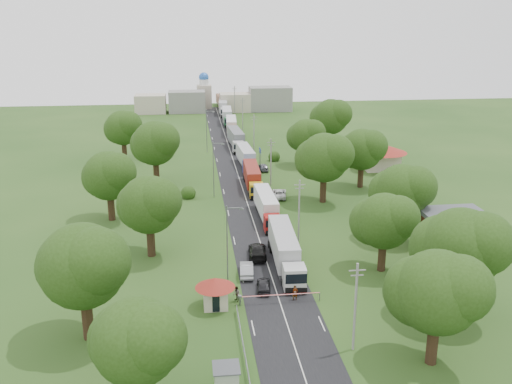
{
  "coord_description": "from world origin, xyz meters",
  "views": [
    {
      "loc": [
        -9.34,
        -81.45,
        30.6
      ],
      "look_at": [
        1.1,
        7.45,
        3.0
      ],
      "focal_mm": 40.0,
      "sensor_mm": 36.0,
      "label": 1
    }
  ],
  "objects": [
    {
      "name": "tree_6",
      "position": [
        14.99,
        35.14,
        6.6
      ],
      "size": [
        8.0,
        8.0,
        10.1
      ],
      "color": "#382616",
      "rests_on": "ground"
    },
    {
      "name": "truck_1",
      "position": [
        2.22,
        2.55,
        2.09
      ],
      "size": [
        2.62,
        14.19,
        3.93
      ],
      "color": "maroon",
      "rests_on": "ground"
    },
    {
      "name": "tree_8",
      "position": [
        -14.01,
        -41.86,
        6.6
      ],
      "size": [
        8.0,
        8.0,
        10.1
      ],
      "color": "#382616",
      "rests_on": "ground"
    },
    {
      "name": "lamp_2",
      "position": [
        -5.35,
        50.0,
        5.55
      ],
      "size": [
        2.03,
        0.22,
        10.0
      ],
      "color": "slate",
      "rests_on": "ground"
    },
    {
      "name": "tree_9",
      "position": [
        -20.01,
        -29.83,
        7.85
      ],
      "size": [
        9.6,
        9.6,
        12.05
      ],
      "color": "#382616",
      "rests_on": "ground"
    },
    {
      "name": "pole_4",
      "position": [
        5.5,
        77.0,
        4.68
      ],
      "size": [
        1.6,
        0.24,
        9.0
      ],
      "color": "gray",
      "rests_on": "ground"
    },
    {
      "name": "distant_town",
      "position": [
        0.68,
        110.0,
        3.49
      ],
      "size": [
        52.0,
        8.0,
        8.0
      ],
      "color": "gray",
      "rests_on": "ground"
    },
    {
      "name": "pole_2",
      "position": [
        5.5,
        21.0,
        4.68
      ],
      "size": [
        1.6,
        0.24,
        9.0
      ],
      "color": "gray",
      "rests_on": "ground"
    },
    {
      "name": "tree_3",
      "position": [
        19.99,
        -7.84,
        7.22
      ],
      "size": [
        8.8,
        8.8,
        11.07
      ],
      "color": "#382616",
      "rests_on": "ground"
    },
    {
      "name": "truck_2",
      "position": [
        1.85,
        19.48,
        2.13
      ],
      "size": [
        2.85,
        14.53,
        4.02
      ],
      "color": "gold",
      "rests_on": "ground"
    },
    {
      "name": "house_cream",
      "position": [
        30.0,
        30.0,
        3.64
      ],
      "size": [
        10.08,
        10.08,
        5.8
      ],
      "color": "#BDB19C",
      "rests_on": "ground"
    },
    {
      "name": "ground",
      "position": [
        0.0,
        0.0,
        0.0
      ],
      "size": [
        260.0,
        260.0,
        0.0
      ],
      "primitive_type": "plane",
      "color": "#214316",
      "rests_on": "ground"
    },
    {
      "name": "church",
      "position": [
        -4.0,
        118.0,
        5.39
      ],
      "size": [
        5.0,
        5.0,
        12.3
      ],
      "color": "#BDB19C",
      "rests_on": "ground"
    },
    {
      "name": "lamp_0",
      "position": [
        -5.35,
        -20.0,
        5.55
      ],
      "size": [
        2.03,
        0.22,
        10.0
      ],
      "color": "slate",
      "rests_on": "ground"
    },
    {
      "name": "tree_4",
      "position": [
        12.99,
        10.17,
        7.85
      ],
      "size": [
        9.6,
        9.6,
        12.05
      ],
      "color": "#382616",
      "rests_on": "ground"
    },
    {
      "name": "truck_8",
      "position": [
        1.94,
        120.76,
        2.06
      ],
      "size": [
        3.01,
        14.07,
        3.89
      ],
      "color": "olive",
      "rests_on": "ground"
    },
    {
      "name": "tree_5",
      "position": [
        21.99,
        18.16,
        7.22
      ],
      "size": [
        8.8,
        8.8,
        11.07
      ],
      "color": "#382616",
      "rests_on": "ground"
    },
    {
      "name": "pedestrian_booth",
      "position": [
        -4.8,
        -24.11,
        0.89
      ],
      "size": [
        0.93,
        1.04,
        1.78
      ],
      "primitive_type": "imported",
      "rotation": [
        0.0,
        0.0,
        -1.23
      ],
      "color": "gray",
      "rests_on": "ground"
    },
    {
      "name": "truck_5",
      "position": [
        1.9,
        70.81,
        2.24
      ],
      "size": [
        3.29,
        15.25,
        4.21
      ],
      "color": "#9E2E18",
      "rests_on": "ground"
    },
    {
      "name": "tree_12",
      "position": [
        -16.01,
        25.17,
        7.85
      ],
      "size": [
        9.6,
        9.6,
        12.05
      ],
      "color": "#382616",
      "rests_on": "ground"
    },
    {
      "name": "kiosk",
      "position": [
        -7.0,
        -40.0,
        1.23
      ],
      "size": [
        2.3,
        2.3,
        2.41
      ],
      "color": "#99A593",
      "rests_on": "ground"
    },
    {
      "name": "info_sign",
      "position": [
        5.2,
        35.0,
        3.0
      ],
      "size": [
        0.12,
        3.1,
        4.1
      ],
      "color": "slate",
      "rests_on": "ground"
    },
    {
      "name": "tree_1",
      "position": [
        17.99,
        -29.83,
        7.85
      ],
      "size": [
        9.6,
        9.6,
        12.05
      ],
      "color": "#382616",
      "rests_on": "ground"
    },
    {
      "name": "guard_booth",
      "position": [
        -7.2,
        -25.0,
        2.16
      ],
      "size": [
        4.4,
        4.4,
        3.45
      ],
      "color": "#BDB19C",
      "rests_on": "ground"
    },
    {
      "name": "truck_0",
      "position": [
        2.1,
        -15.36,
        2.32
      ],
      "size": [
        3.22,
        15.79,
        4.37
      ],
      "color": "silver",
      "rests_on": "ground"
    },
    {
      "name": "pole_5",
      "position": [
        5.5,
        105.0,
        4.68
      ],
      "size": [
        1.6,
        0.24,
        9.0
      ],
      "color": "gray",
      "rests_on": "ground"
    },
    {
      "name": "car_lane_front",
      "position": [
        -1.43,
        -21.75,
        0.68
      ],
      "size": [
        2.03,
        4.12,
        1.35
      ],
      "primitive_type": "imported",
      "rotation": [
        0.0,
        0.0,
        3.03
      ],
      "color": "black",
      "rests_on": "ground"
    },
    {
      "name": "tree_2",
      "position": [
        13.99,
        -17.86,
        6.6
      ],
      "size": [
        8.0,
        8.0,
        10.1
      ],
      "color": "#382616",
      "rests_on": "ground"
    },
    {
      "name": "truck_6",
      "position": [
        1.82,
        87.26,
        2.28
      ],
      "size": [
        3.26,
        15.52,
        4.29
      ],
      "color": "#256339",
      "rests_on": "ground"
    },
    {
      "name": "pedestrian_near",
      "position": [
        1.77,
        -24.54,
        0.86
      ],
      "size": [
        0.64,
        0.43,
        1.72
      ],
      "primitive_type": "imported",
      "rotation": [
        0.0,
        0.0,
        -0.02
      ],
      "color": "gray",
      "rests_on": "ground"
    },
    {
      "name": "lamp_1",
      "position": [
        -5.35,
        15.0,
        5.55
      ],
      "size": [
        2.03,
        0.22,
        10.0
      ],
      "color": "slate",
      "rests_on": "ground"
    },
    {
      "name": "tree_7",
      "position": [
        23.99,
        50.17,
        7.85
      ],
      "size": [
        9.6,
        9.6,
        12.05
      ],
      "color": "#382616",
      "rests_on": "ground"
    },
    {
      "name": "guard_rail",
      "position": [
        -5.0,
        -35.0,
        0.0
      ],
      "size": [
        0.1,
        17.0,
        1.7
      ],
      "primitive_type": null,
      "color": "slate",
      "rests_on": "ground"
    },
    {
      "name": "tree_0",
      "position": [
        11.99,
        -37.84,
        7.22
      ],
      "size": [
        8.8,
        8.8,
        11.07
      ],
      "color": "#382616",
      "rests_on": "ground"
    },
    {
      "name": "truck_3",
      "position": [
        2.23,
        35.24,
        2.14
      ],
      "size": [
        3.16,
        14.61,
        4.04
      ],
      "color": "navy",
      "rests_on": "ground"
    },
    {
      "name": "boom_barrier",
      "position": [
        -1.36,
        -25.0,
        0.89
      ],
      "size": [
        9.22,
        0.35,
        1.18
      ],
      "color": "slate",
      "rests_on": "ground"
    },
    {
      "name": "tree_11",
      "position": [
        -22.01,
        5.16,
        7.22
      ],
      "size": [
        8.8,
        8.8,
        11.07
      ],
      "color": "#382616",
      "rests_on": "ground"
    },
    {
      "name": "house_brick",
      "position": [
        26.0,
        -12.0,
        2.65
      ],
      "size": [
        8.6,
        6.6,
        5.2
      ],
      "color": "maroon",
      "rests_on": "ground"
    },
    {
      "name": "car_verge_far",
      "position": [
        5.5,
        31.95,
        0.75
      ],
      "size": [
        1.94,
        4.45,
        1.49
      ],
      "primitive_type": "imported",
      "rotation": [
        0.0,
        0.0,
        3.18
      ],
      "color": "slate",
      "rests_on": "ground"
    },
    {
      "name": "truck_7",
      "position": [
        1.77,
        104.69,
        2.31
      ],
      "size": [
        3.56,
        15.8,
        4.36
      ],
      "color": "silver",
      "rests_on": "ground"
    },
    {
      "name": "pole_3",
      "position": [
        5.5,
        49.0,
        4.68
      ],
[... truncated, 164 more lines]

